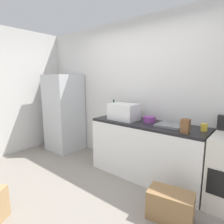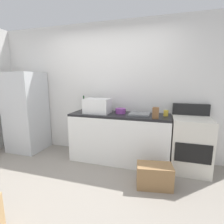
# 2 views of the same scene
# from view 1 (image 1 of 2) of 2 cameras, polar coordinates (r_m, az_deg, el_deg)

# --- Properties ---
(ground_plane) EXTENTS (6.00, 6.00, 0.00)m
(ground_plane) POSITION_cam_1_polar(r_m,az_deg,el_deg) (2.65, -10.78, -26.46)
(ground_plane) COLOR gray
(wall_back) EXTENTS (5.00, 0.10, 2.60)m
(wall_back) POSITION_cam_1_polar(r_m,az_deg,el_deg) (3.35, 9.30, 5.24)
(wall_back) COLOR silver
(wall_back) RESTS_ON ground_plane
(kitchen_counter) EXTENTS (1.80, 0.60, 0.90)m
(kitchen_counter) POSITION_cam_1_polar(r_m,az_deg,el_deg) (3.09, 10.42, -11.40)
(kitchen_counter) COLOR white
(kitchen_counter) RESTS_ON ground_plane
(refrigerator) EXTENTS (0.68, 0.66, 1.67)m
(refrigerator) POSITION_cam_1_polar(r_m,az_deg,el_deg) (4.29, -14.41, -0.21)
(refrigerator) COLOR silver
(refrigerator) RESTS_ON ground_plane
(microwave) EXTENTS (0.46, 0.34, 0.27)m
(microwave) POSITION_cam_1_polar(r_m,az_deg,el_deg) (3.12, 3.68, 0.09)
(microwave) COLOR white
(microwave) RESTS_ON kitchen_counter
(sink_basin) EXTENTS (0.36, 0.32, 0.03)m
(sink_basin) POSITION_cam_1_polar(r_m,az_deg,el_deg) (2.82, 17.29, -3.89)
(sink_basin) COLOR slate
(sink_basin) RESTS_ON kitchen_counter
(wine_bottle) EXTENTS (0.07, 0.07, 0.30)m
(wine_bottle) POSITION_cam_1_polar(r_m,az_deg,el_deg) (3.48, 0.54, 0.73)
(wine_bottle) COLOR #193F1E
(wine_bottle) RESTS_ON kitchen_counter
(coffee_mug) EXTENTS (0.08, 0.08, 0.10)m
(coffee_mug) POSITION_cam_1_polar(r_m,az_deg,el_deg) (2.72, 26.34, -4.24)
(coffee_mug) COLOR gold
(coffee_mug) RESTS_ON kitchen_counter
(knife_block) EXTENTS (0.10, 0.10, 0.18)m
(knife_block) POSITION_cam_1_polar(r_m,az_deg,el_deg) (2.52, 21.50, -4.03)
(knife_block) COLOR brown
(knife_block) RESTS_ON kitchen_counter
(mixing_bowl) EXTENTS (0.19, 0.19, 0.09)m
(mixing_bowl) POSITION_cam_1_polar(r_m,az_deg,el_deg) (3.01, 11.37, -2.19)
(mixing_bowl) COLOR purple
(mixing_bowl) RESTS_ON kitchen_counter
(cardboard_box_large) EXTENTS (0.53, 0.36, 0.33)m
(cardboard_box_large) POSITION_cam_1_polar(r_m,az_deg,el_deg) (2.44, 17.38, -25.63)
(cardboard_box_large) COLOR olive
(cardboard_box_large) RESTS_ON ground_plane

